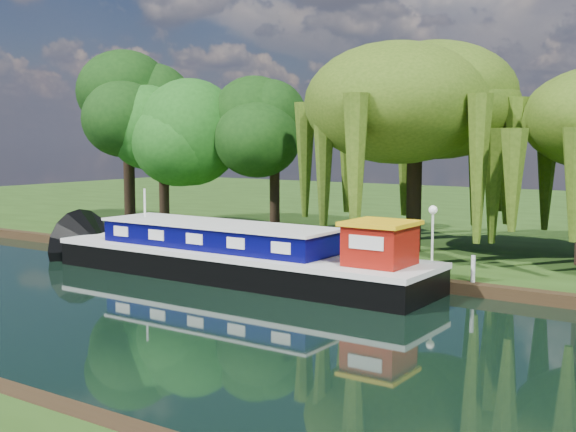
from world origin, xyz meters
The scene contains 10 objects.
ground centered at (0.00, 0.00, 0.00)m, with size 120.00×120.00×0.00m, color black.
far_bank centered at (0.00, 34.00, 0.23)m, with size 120.00×52.00×0.45m, color #203C10.
dutch_barge centered at (-6.09, 5.91, 0.90)m, with size 17.32×4.01×3.65m.
red_dinghy centered at (-7.07, 7.03, 0.00)m, with size 2.28×3.19×0.66m, color maroon.
willow_left centered at (-1.97, 14.10, 7.19)m, with size 7.74×7.74×9.27m.
tree_far_left centered at (-16.70, 12.71, 6.14)m, with size 5.16×5.16×8.31m.
tree_far_back centered at (-20.33, 13.50, 7.05)m, with size 5.63×5.63×9.47m.
tree_far_mid centered at (-10.74, 15.16, 5.93)m, with size 4.86×4.86×7.95m.
lamppost centered at (0.50, 10.50, 2.42)m, with size 0.36×0.36×2.56m.
mooring_posts centered at (-0.50, 8.40, 0.95)m, with size 19.16×0.16×1.00m.
Camera 1 is at (12.08, -17.16, 5.71)m, focal length 45.00 mm.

